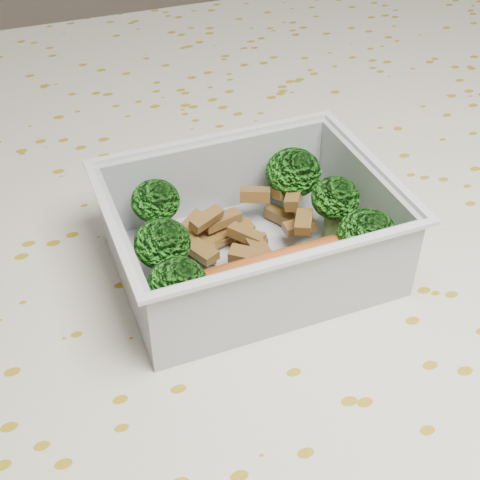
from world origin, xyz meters
name	(u,v)px	position (x,y,z in m)	size (l,w,h in m)	color
dining_table	(247,354)	(0.00, 0.00, 0.67)	(1.40, 0.90, 0.75)	brown
tablecloth	(248,308)	(0.00, 0.00, 0.72)	(1.46, 0.96, 0.19)	beige
lunch_container	(250,240)	(0.00, 0.00, 0.78)	(0.19, 0.15, 0.06)	silver
broccoli_florets	(258,220)	(0.01, 0.00, 0.79)	(0.16, 0.12, 0.05)	#608C3F
meat_pile	(237,229)	(0.00, 0.02, 0.77)	(0.11, 0.07, 0.03)	olive
sausage	(279,272)	(0.01, -0.03, 0.78)	(0.16, 0.03, 0.03)	#BD5520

